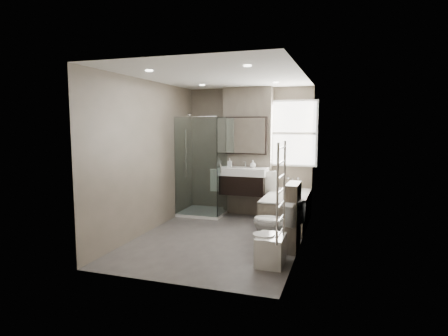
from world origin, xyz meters
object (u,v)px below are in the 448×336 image
at_px(vanity, 243,181).
at_px(toilet, 276,224).
at_px(bathtub, 287,208).
at_px(bidet, 270,249).

bearing_deg(vanity, toilet, -60.67).
relative_size(bathtub, bidet, 3.15).
bearing_deg(bathtub, vanity, 160.63).
bearing_deg(vanity, bidet, -66.74).
relative_size(bathtub, toilet, 2.09).
bearing_deg(bathtub, bidet, -87.49).
xyz_separation_m(bathtub, toilet, (0.05, -1.40, 0.07)).
xyz_separation_m(vanity, bathtub, (0.92, -0.33, -0.43)).
xyz_separation_m(vanity, toilet, (0.97, -1.73, -0.36)).
height_order(toilet, bidet, toilet).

